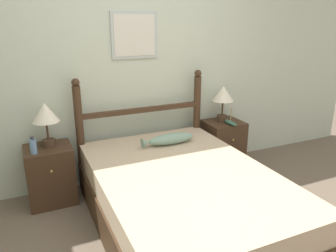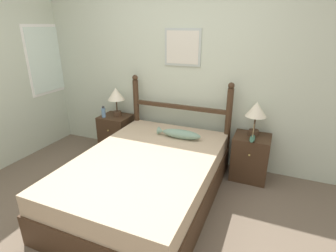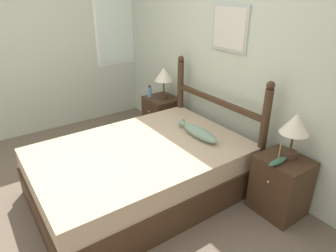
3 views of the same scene
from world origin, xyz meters
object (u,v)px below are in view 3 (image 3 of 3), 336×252
(bed, at_px, (141,171))
(nightstand_left, at_px, (161,117))
(model_boat, at_px, (278,161))
(fish_pillow, at_px, (199,132))
(nightstand_right, at_px, (281,186))
(table_lamp_right, at_px, (295,126))
(table_lamp_left, at_px, (164,76))
(bottle, at_px, (150,92))

(bed, relative_size, nightstand_left, 3.63)
(nightstand_left, height_order, model_boat, model_boat)
(fish_pillow, bearing_deg, bed, -103.30)
(nightstand_left, relative_size, nightstand_right, 1.00)
(table_lamp_right, bearing_deg, nightstand_left, -178.67)
(table_lamp_left, bearing_deg, bottle, -135.20)
(table_lamp_left, distance_m, bottle, 0.31)
(nightstand_left, distance_m, table_lamp_left, 0.60)
(bed, relative_size, bottle, 11.99)
(model_boat, height_order, fish_pillow, model_boat)
(bottle, bearing_deg, nightstand_left, 42.33)
(table_lamp_left, bearing_deg, nightstand_right, -0.88)
(nightstand_left, xyz_separation_m, model_boat, (2.00, -0.12, 0.31))
(bed, bearing_deg, bottle, 144.19)
(table_lamp_left, relative_size, bottle, 2.45)
(table_lamp_left, relative_size, table_lamp_right, 1.00)
(nightstand_left, bearing_deg, nightstand_right, 0.00)
(nightstand_right, height_order, bottle, bottle)
(nightstand_left, bearing_deg, bottle, -137.67)
(bed, height_order, table_lamp_left, table_lamp_left)
(table_lamp_left, xyz_separation_m, model_boat, (1.98, -0.15, -0.28))
(bed, bearing_deg, nightstand_left, 137.33)
(nightstand_left, bearing_deg, table_lamp_left, 56.01)
(bed, bearing_deg, nightstand_right, 42.67)
(model_boat, xyz_separation_m, fish_pillow, (-0.86, -0.17, -0.02))
(model_boat, bearing_deg, bottle, 179.65)
(nightstand_left, relative_size, fish_pillow, 1.02)
(nightstand_right, bearing_deg, model_boat, -87.20)
(table_lamp_left, height_order, bottle, table_lamp_left)
(nightstand_left, height_order, nightstand_right, same)
(bottle, bearing_deg, model_boat, -0.35)
(table_lamp_right, xyz_separation_m, fish_pillow, (-0.85, -0.34, -0.30))
(table_lamp_left, xyz_separation_m, table_lamp_right, (1.97, 0.02, 0.00))
(nightstand_left, bearing_deg, bed, -42.67)
(fish_pillow, bearing_deg, table_lamp_right, 21.88)
(nightstand_right, relative_size, table_lamp_right, 1.35)
(fish_pillow, bearing_deg, model_boat, 11.30)
(nightstand_left, distance_m, fish_pillow, 1.22)
(nightstand_left, distance_m, bottle, 0.40)
(bed, distance_m, nightstand_right, 1.36)
(nightstand_right, distance_m, model_boat, 0.34)
(fish_pillow, bearing_deg, nightstand_left, 165.54)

